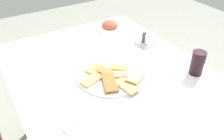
# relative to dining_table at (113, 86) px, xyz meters

# --- Properties ---
(dining_table) EXTENTS (1.23, 0.93, 0.75)m
(dining_table) POSITION_rel_dining_table_xyz_m (0.00, 0.00, 0.00)
(dining_table) COLOR white
(dining_table) RESTS_ON ground_plane
(pide_platter) EXTENTS (0.36, 0.34, 0.03)m
(pide_platter) POSITION_rel_dining_table_xyz_m (-0.01, 0.01, 0.08)
(pide_platter) COLOR white
(pide_platter) RESTS_ON dining_table
(salad_plate_greens) EXTENTS (0.20, 0.20, 0.06)m
(salad_plate_greens) POSITION_rel_dining_table_xyz_m (0.47, -0.27, 0.09)
(salad_plate_greens) COLOR white
(salad_plate_greens) RESTS_ON dining_table
(soda_can) EXTENTS (0.08, 0.08, 0.12)m
(soda_can) POSITION_rel_dining_table_xyz_m (-0.20, -0.36, 0.13)
(soda_can) COLOR black
(soda_can) RESTS_ON dining_table
(condiment_caddy) EXTENTS (0.09, 0.09, 0.08)m
(condiment_caddy) POSITION_rel_dining_table_xyz_m (0.16, -0.33, 0.10)
(condiment_caddy) COLOR #B2B2B7
(condiment_caddy) RESTS_ON dining_table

